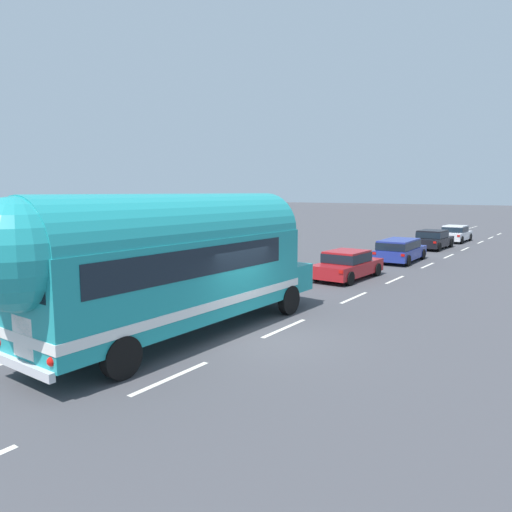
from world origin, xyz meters
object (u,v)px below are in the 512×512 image
at_px(painted_bus, 168,260).
at_px(car_second, 400,249).
at_px(car_third, 432,239).
at_px(car_fourth, 455,233).
at_px(car_lead, 347,264).

height_order(painted_bus, car_second, painted_bus).
relative_size(car_third, car_fourth, 1.03).
bearing_deg(car_lead, car_third, 90.19).
xyz_separation_m(car_lead, car_second, (0.22, 6.94, 0.06)).
bearing_deg(car_third, car_lead, -89.81).
bearing_deg(car_lead, car_second, 88.21).
height_order(car_second, car_fourth, same).
distance_m(car_second, car_third, 8.02).
distance_m(car_second, car_fourth, 14.05).
bearing_deg(car_second, car_fourth, 90.20).
xyz_separation_m(painted_bus, car_lead, (0.00, 11.83, -1.57)).
relative_size(painted_bus, car_second, 2.42).
xyz_separation_m(painted_bus, car_second, (0.22, 18.77, -1.51)).
bearing_deg(painted_bus, car_fourth, 89.71).
bearing_deg(car_fourth, car_third, -92.05).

